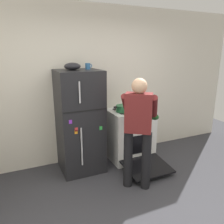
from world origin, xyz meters
TOP-DOWN VIEW (x-y plane):
  - ground at (0.00, 0.00)m, footprint 8.00×8.00m
  - kitchen_wall_back at (0.00, 1.95)m, footprint 6.00×0.10m
  - refrigerator at (-0.42, 1.57)m, footprint 0.68×0.72m
  - stove_range at (0.51, 1.55)m, footprint 0.76×1.23m
  - person_cook at (0.18, 0.73)m, footprint 0.68×0.73m
  - red_pot at (0.35, 1.52)m, footprint 0.36×0.26m
  - coffee_mug at (-0.24, 1.62)m, footprint 0.11×0.08m
  - pepper_mill at (0.81, 1.77)m, footprint 0.05×0.05m
  - mixing_bowl at (-0.50, 1.57)m, footprint 0.25×0.25m

SIDE VIEW (x-z plane):
  - ground at x=0.00m, z-range 0.00..0.00m
  - stove_range at x=0.51m, z-range -0.01..0.91m
  - refrigerator at x=-0.42m, z-range 0.00..1.66m
  - person_cook at x=0.18m, z-range 0.16..1.76m
  - red_pot at x=0.35m, z-range 0.92..1.04m
  - pepper_mill at x=0.81m, z-range 0.92..1.11m
  - kitchen_wall_back at x=0.00m, z-range 0.00..2.70m
  - coffee_mug at x=-0.24m, z-range 1.66..1.75m
  - mixing_bowl at x=-0.50m, z-range 1.66..1.77m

